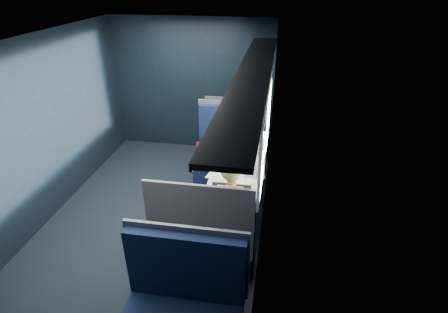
% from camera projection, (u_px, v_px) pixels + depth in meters
% --- Properties ---
extents(ground, '(2.80, 4.20, 0.01)m').
position_uv_depth(ground, '(160.00, 213.00, 4.80)').
color(ground, black).
extents(room_shell, '(3.00, 4.40, 2.40)m').
position_uv_depth(room_shell, '(150.00, 111.00, 4.10)').
color(room_shell, black).
rests_on(room_shell, ground).
extents(table, '(0.62, 1.00, 0.74)m').
position_uv_depth(table, '(235.00, 178.00, 4.34)').
color(table, '#54565E').
rests_on(table, ground).
extents(seat_bay_near, '(1.04, 0.62, 1.26)m').
position_uv_depth(seat_bay_near, '(229.00, 160.00, 5.24)').
color(seat_bay_near, '#0C1736').
rests_on(seat_bay_near, ground).
extents(seat_bay_far, '(1.04, 0.62, 1.26)m').
position_uv_depth(seat_bay_far, '(206.00, 239.00, 3.72)').
color(seat_bay_far, '#0C1736').
rests_on(seat_bay_far, ground).
extents(seat_row_front, '(1.04, 0.51, 1.16)m').
position_uv_depth(seat_row_front, '(238.00, 135.00, 6.04)').
color(seat_row_front, '#0C1736').
rests_on(seat_row_front, ground).
extents(seat_row_back, '(1.04, 0.51, 1.16)m').
position_uv_depth(seat_row_back, '(183.00, 313.00, 2.92)').
color(seat_row_back, '#0C1736').
rests_on(seat_row_back, ground).
extents(man, '(0.53, 0.56, 1.32)m').
position_uv_depth(man, '(246.00, 149.00, 4.91)').
color(man, black).
rests_on(man, ground).
extents(woman, '(0.53, 0.56, 1.32)m').
position_uv_depth(woman, '(232.00, 208.00, 3.68)').
color(woman, black).
rests_on(woman, ground).
extents(papers, '(0.63, 0.79, 0.01)m').
position_uv_depth(papers, '(234.00, 168.00, 4.38)').
color(papers, white).
rests_on(papers, table).
extents(laptop, '(0.26, 0.34, 0.24)m').
position_uv_depth(laptop, '(260.00, 168.00, 4.25)').
color(laptop, silver).
rests_on(laptop, table).
extents(bottle_small, '(0.07, 0.07, 0.23)m').
position_uv_depth(bottle_small, '(260.00, 158.00, 4.41)').
color(bottle_small, silver).
rests_on(bottle_small, table).
extents(cup, '(0.07, 0.07, 0.09)m').
position_uv_depth(cup, '(261.00, 154.00, 4.62)').
color(cup, white).
rests_on(cup, table).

